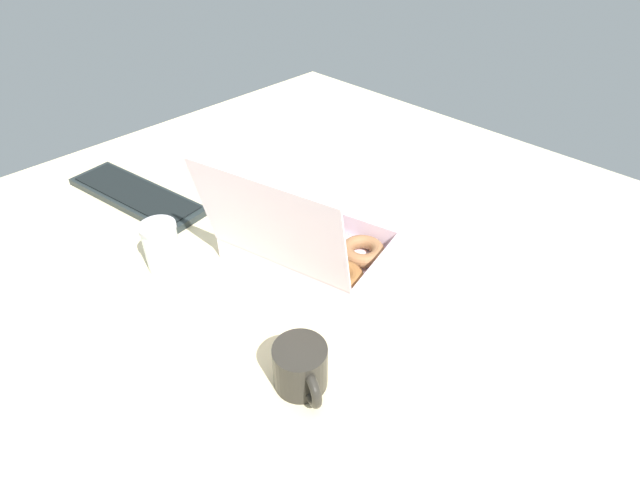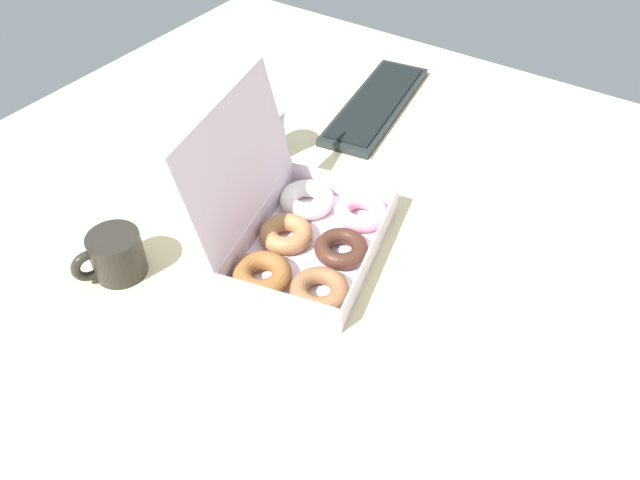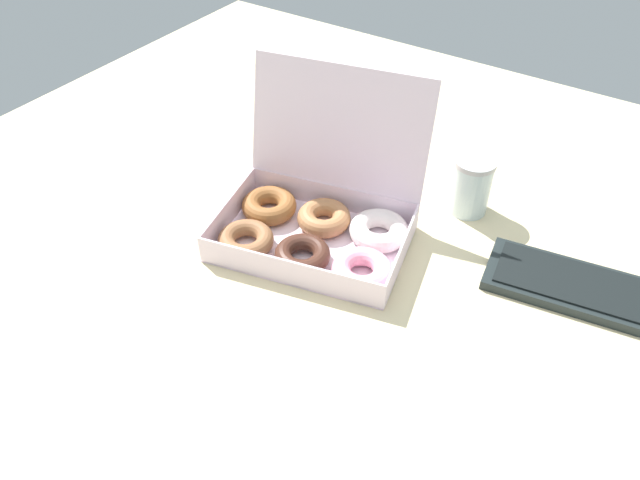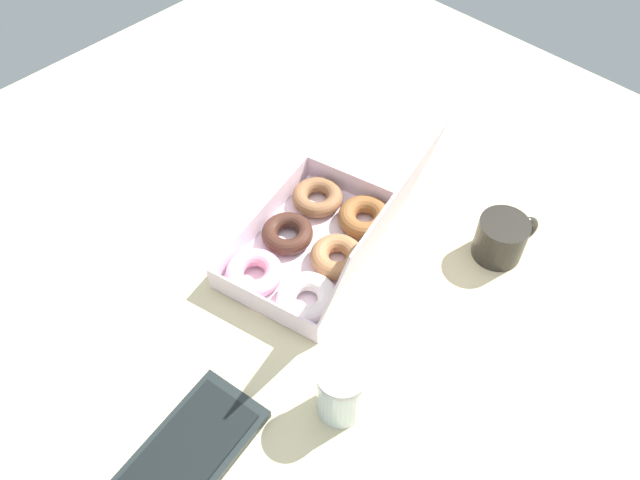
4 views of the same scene
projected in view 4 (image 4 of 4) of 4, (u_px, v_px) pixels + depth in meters
ground_plane at (310, 251)px, 122.71cm from camera, size 180.00×180.00×2.00cm
donut_box at (319, 244)px, 118.05cm from camera, size 40.18×35.80×28.62cm
coffee_mug at (502, 237)px, 117.90cm from camera, size 12.81×9.50×8.68cm
glass_jar at (341, 391)px, 96.59cm from camera, size 8.01×8.01×11.79cm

